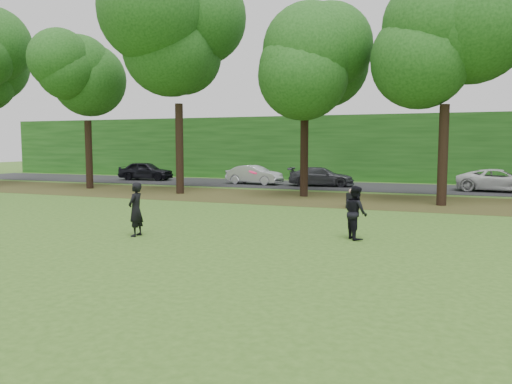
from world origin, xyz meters
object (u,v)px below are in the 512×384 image
player_right (356,212)px  seated_person (351,201)px  player_left (136,209)px  frisbee (253,172)px

player_right → seated_person: bearing=-21.8°
player_left → player_right: (6.38, 1.97, -0.03)m
seated_person → frisbee: bearing=-107.8°
frisbee → seated_person: size_ratio=0.46×
frisbee → seated_person: 8.40m
seated_person → player_right: bearing=-85.7°
frisbee → seated_person: bearing=79.4°
player_left → seated_person: (4.90, 9.32, -0.52)m
player_left → seated_person: 10.54m
player_right → frisbee: size_ratio=4.20×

